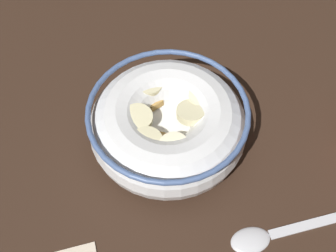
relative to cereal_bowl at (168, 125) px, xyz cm
name	(u,v)px	position (x,y,z in cm)	size (l,w,h in cm)	color
ground_plane	(168,145)	(0.00, -0.02, -4.32)	(90.95, 90.95, 2.00)	#332116
cereal_bowl	(168,125)	(0.00, 0.00, 0.00)	(17.10, 17.10, 6.17)	white
spoon	(273,233)	(-8.66, 12.52, -2.99)	(15.34, 3.41, 0.80)	silver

